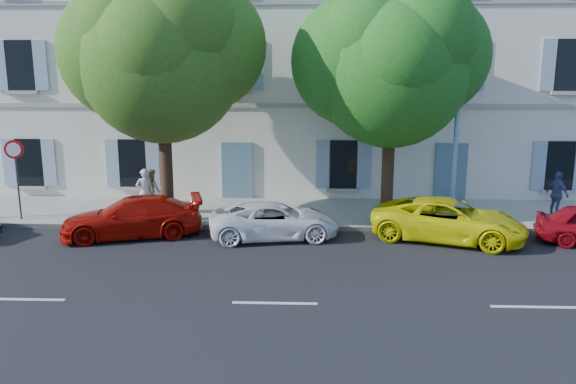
{
  "coord_description": "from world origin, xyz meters",
  "views": [
    {
      "loc": [
        0.77,
        -16.29,
        5.28
      ],
      "look_at": [
        0.09,
        2.0,
        1.4
      ],
      "focal_mm": 35.0,
      "sensor_mm": 36.0,
      "label": 1
    }
  ],
  "objects_px": {
    "tree_left": "(162,61)",
    "pedestrian_a": "(145,192)",
    "pedestrian_c": "(557,194)",
    "car_red_coupe": "(132,217)",
    "car_yellow_supercar": "(449,220)",
    "tree_right": "(391,70)",
    "road_sign": "(15,163)",
    "street_lamp": "(460,90)",
    "pedestrian_b": "(151,191)",
    "car_white_coupe": "(274,220)"
  },
  "relations": [
    {
      "from": "pedestrian_b",
      "to": "tree_right",
      "type": "bearing_deg",
      "value": -141.45
    },
    {
      "from": "road_sign",
      "to": "street_lamp",
      "type": "relative_size",
      "value": 0.35
    },
    {
      "from": "tree_right",
      "to": "pedestrian_c",
      "type": "height_order",
      "value": "tree_right"
    },
    {
      "from": "car_red_coupe",
      "to": "road_sign",
      "type": "relative_size",
      "value": 1.59
    },
    {
      "from": "car_yellow_supercar",
      "to": "pedestrian_b",
      "type": "distance_m",
      "value": 10.69
    },
    {
      "from": "tree_left",
      "to": "pedestrian_c",
      "type": "relative_size",
      "value": 5.16
    },
    {
      "from": "car_yellow_supercar",
      "to": "road_sign",
      "type": "relative_size",
      "value": 1.69
    },
    {
      "from": "car_white_coupe",
      "to": "tree_right",
      "type": "relative_size",
      "value": 0.52
    },
    {
      "from": "tree_right",
      "to": "pedestrian_a",
      "type": "height_order",
      "value": "tree_right"
    },
    {
      "from": "pedestrian_a",
      "to": "pedestrian_b",
      "type": "distance_m",
      "value": 0.39
    },
    {
      "from": "road_sign",
      "to": "pedestrian_b",
      "type": "distance_m",
      "value": 4.76
    },
    {
      "from": "tree_right",
      "to": "pedestrian_a",
      "type": "distance_m",
      "value": 9.8
    },
    {
      "from": "pedestrian_a",
      "to": "road_sign",
      "type": "bearing_deg",
      "value": -15.3
    },
    {
      "from": "car_white_coupe",
      "to": "street_lamp",
      "type": "height_order",
      "value": "street_lamp"
    },
    {
      "from": "car_white_coupe",
      "to": "street_lamp",
      "type": "relative_size",
      "value": 0.52
    },
    {
      "from": "car_white_coupe",
      "to": "car_red_coupe",
      "type": "bearing_deg",
      "value": 81.13
    },
    {
      "from": "tree_left",
      "to": "road_sign",
      "type": "xyz_separation_m",
      "value": [
        -5.36,
        0.03,
        -3.47
      ]
    },
    {
      "from": "pedestrian_a",
      "to": "pedestrian_c",
      "type": "relative_size",
      "value": 1.04
    },
    {
      "from": "tree_left",
      "to": "pedestrian_c",
      "type": "bearing_deg",
      "value": 4.67
    },
    {
      "from": "tree_right",
      "to": "street_lamp",
      "type": "height_order",
      "value": "tree_right"
    },
    {
      "from": "car_white_coupe",
      "to": "pedestrian_a",
      "type": "distance_m",
      "value": 5.39
    },
    {
      "from": "car_red_coupe",
      "to": "car_yellow_supercar",
      "type": "height_order",
      "value": "car_yellow_supercar"
    },
    {
      "from": "pedestrian_b",
      "to": "car_white_coupe",
      "type": "bearing_deg",
      "value": -165.61
    },
    {
      "from": "pedestrian_a",
      "to": "car_yellow_supercar",
      "type": "bearing_deg",
      "value": 142.85
    },
    {
      "from": "car_red_coupe",
      "to": "pedestrian_c",
      "type": "height_order",
      "value": "pedestrian_c"
    },
    {
      "from": "road_sign",
      "to": "pedestrian_c",
      "type": "bearing_deg",
      "value": 3.3
    },
    {
      "from": "car_white_coupe",
      "to": "pedestrian_b",
      "type": "relative_size",
      "value": 2.52
    },
    {
      "from": "tree_right",
      "to": "pedestrian_c",
      "type": "bearing_deg",
      "value": 6.24
    },
    {
      "from": "tree_left",
      "to": "pedestrian_a",
      "type": "bearing_deg",
      "value": 143.52
    },
    {
      "from": "car_red_coupe",
      "to": "car_white_coupe",
      "type": "relative_size",
      "value": 1.07
    },
    {
      "from": "pedestrian_b",
      "to": "street_lamp",
      "type": "bearing_deg",
      "value": -144.25
    },
    {
      "from": "tree_left",
      "to": "street_lamp",
      "type": "xyz_separation_m",
      "value": [
        9.91,
        -0.24,
        -0.92
      ]
    },
    {
      "from": "car_yellow_supercar",
      "to": "tree_left",
      "type": "height_order",
      "value": "tree_left"
    },
    {
      "from": "street_lamp",
      "to": "tree_left",
      "type": "bearing_deg",
      "value": 178.6
    },
    {
      "from": "tree_right",
      "to": "pedestrian_a",
      "type": "bearing_deg",
      "value": 178.02
    },
    {
      "from": "pedestrian_a",
      "to": "pedestrian_c",
      "type": "distance_m",
      "value": 15.02
    },
    {
      "from": "pedestrian_b",
      "to": "tree_left",
      "type": "bearing_deg",
      "value": 171.32
    },
    {
      "from": "car_white_coupe",
      "to": "street_lamp",
      "type": "distance_m",
      "value": 7.45
    },
    {
      "from": "tree_left",
      "to": "pedestrian_c",
      "type": "height_order",
      "value": "tree_left"
    },
    {
      "from": "car_yellow_supercar",
      "to": "pedestrian_c",
      "type": "xyz_separation_m",
      "value": [
        4.53,
        2.66,
        0.31
      ]
    },
    {
      "from": "car_red_coupe",
      "to": "tree_right",
      "type": "relative_size",
      "value": 0.56
    },
    {
      "from": "car_yellow_supercar",
      "to": "tree_right",
      "type": "xyz_separation_m",
      "value": [
        -1.73,
        1.97,
        4.71
      ]
    },
    {
      "from": "car_white_coupe",
      "to": "road_sign",
      "type": "bearing_deg",
      "value": 71.78
    },
    {
      "from": "car_yellow_supercar",
      "to": "tree_right",
      "type": "bearing_deg",
      "value": 60.78
    },
    {
      "from": "car_red_coupe",
      "to": "pedestrian_b",
      "type": "relative_size",
      "value": 2.69
    },
    {
      "from": "car_red_coupe",
      "to": "street_lamp",
      "type": "relative_size",
      "value": 0.56
    },
    {
      "from": "car_yellow_supercar",
      "to": "tree_left",
      "type": "xyz_separation_m",
      "value": [
        -9.46,
        1.51,
        5.01
      ]
    },
    {
      "from": "tree_right",
      "to": "pedestrian_b",
      "type": "relative_size",
      "value": 4.84
    },
    {
      "from": "tree_right",
      "to": "pedestrian_b",
      "type": "distance_m",
      "value": 9.7
    },
    {
      "from": "street_lamp",
      "to": "pedestrian_b",
      "type": "height_order",
      "value": "street_lamp"
    }
  ]
}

